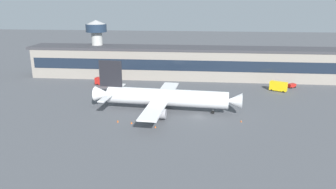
# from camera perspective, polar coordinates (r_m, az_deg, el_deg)

# --- Properties ---
(ground_plane) EXTENTS (600.00, 600.00, 0.00)m
(ground_plane) POSITION_cam_1_polar(r_m,az_deg,el_deg) (111.74, 5.34, -3.82)
(ground_plane) COLOR #4C4F54
(terminal_building) EXTENTS (172.25, 16.55, 15.57)m
(terminal_building) POSITION_cam_1_polar(r_m,az_deg,el_deg) (163.45, 5.60, 5.58)
(terminal_building) COLOR gray
(terminal_building) RESTS_ON ground_plane
(airliner) EXTENTS (53.34, 45.19, 17.67)m
(airliner) POSITION_cam_1_polar(r_m,az_deg,el_deg) (114.76, -0.63, -0.50)
(airliner) COLOR white
(airliner) RESTS_ON ground_plane
(control_tower) EXTENTS (10.64, 10.64, 28.30)m
(control_tower) POSITION_cam_1_polar(r_m,az_deg,el_deg) (173.47, -12.43, 9.27)
(control_tower) COLOR #B7B7B2
(control_tower) RESTS_ON ground_plane
(catering_truck) EXTENTS (7.60, 5.57, 4.15)m
(catering_truck) POSITION_cam_1_polar(r_m,az_deg,el_deg) (148.37, 18.96, 1.43)
(catering_truck) COLOR yellow
(catering_truck) RESTS_ON ground_plane
(baggage_tug) EXTENTS (4.11, 3.65, 1.85)m
(baggage_tug) POSITION_cam_1_polar(r_m,az_deg,el_deg) (156.42, 21.02, 1.51)
(baggage_tug) COLOR red
(baggage_tug) RESTS_ON ground_plane
(fuel_truck) EXTENTS (8.82, 4.69, 3.35)m
(fuel_truck) POSITION_cam_1_polar(r_m,az_deg,el_deg) (153.44, -11.28, 2.34)
(fuel_truck) COLOR red
(fuel_truck) RESTS_ON ground_plane
(traffic_cone_0) EXTENTS (0.55, 0.55, 0.68)m
(traffic_cone_0) POSITION_cam_1_polar(r_m,az_deg,el_deg) (107.10, -8.86, -4.68)
(traffic_cone_0) COLOR #F2590C
(traffic_cone_0) RESTS_ON ground_plane
(traffic_cone_1) EXTENTS (0.50, 0.50, 0.63)m
(traffic_cone_1) POSITION_cam_1_polar(r_m,az_deg,el_deg) (108.69, 12.79, -4.59)
(traffic_cone_1) COLOR #F2590C
(traffic_cone_1) RESTS_ON ground_plane
(traffic_cone_2) EXTENTS (0.53, 0.53, 0.67)m
(traffic_cone_2) POSITION_cam_1_polar(r_m,az_deg,el_deg) (105.28, -6.45, -4.97)
(traffic_cone_2) COLOR #F2590C
(traffic_cone_2) RESTS_ON ground_plane
(traffic_cone_3) EXTENTS (0.50, 0.50, 0.62)m
(traffic_cone_3) POSITION_cam_1_polar(r_m,az_deg,el_deg) (101.59, -2.23, -5.70)
(traffic_cone_3) COLOR #F2590C
(traffic_cone_3) RESTS_ON ground_plane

